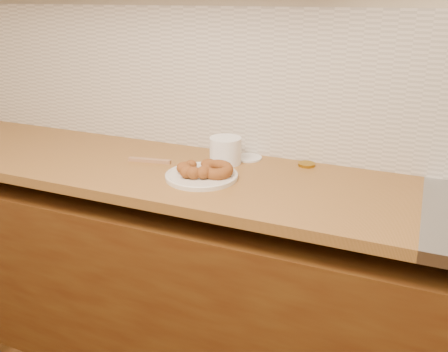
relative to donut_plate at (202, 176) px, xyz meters
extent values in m
cube|color=#C3B594|center=(0.27, 0.36, 0.44)|extent=(4.00, 0.02, 2.70)
cube|color=#553512|center=(0.27, 0.05, -0.52)|extent=(3.60, 0.60, 0.77)
cube|color=#996534|center=(-0.38, 0.05, -0.03)|extent=(2.30, 0.62, 0.04)
cube|color=beige|center=(0.27, 0.35, 0.29)|extent=(3.60, 0.02, 0.60)
cylinder|color=beige|center=(0.00, 0.00, 0.00)|extent=(0.27, 0.27, 0.02)
torus|color=#92531D|center=(0.06, 0.01, 0.03)|extent=(0.17, 0.18, 0.06)
ellipsoid|color=#92531D|center=(-0.06, 0.03, 0.03)|extent=(0.06, 0.06, 0.04)
ellipsoid|color=#92531D|center=(-0.06, -0.02, 0.03)|extent=(0.07, 0.07, 0.04)
ellipsoid|color=#92531D|center=(-0.03, -0.06, 0.03)|extent=(0.07, 0.07, 0.05)
ellipsoid|color=#92531D|center=(0.00, -0.06, 0.03)|extent=(0.07, 0.06, 0.05)
ellipsoid|color=#92531D|center=(-0.01, 0.08, 0.02)|extent=(0.08, 0.08, 0.03)
ellipsoid|color=#92531D|center=(0.03, -0.04, 0.03)|extent=(0.06, 0.06, 0.05)
cylinder|color=white|center=(0.02, 0.19, 0.05)|extent=(0.16, 0.16, 0.11)
cylinder|color=white|center=(0.08, 0.28, 0.00)|extent=(0.14, 0.14, 0.01)
cylinder|color=#A57D1A|center=(0.33, 0.29, 0.00)|extent=(0.07, 0.07, 0.01)
cube|color=#9B704D|center=(-0.27, 0.08, 0.00)|extent=(0.18, 0.05, 0.01)
camera|label=1|loc=(0.73, -1.49, 0.64)|focal=38.00mm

